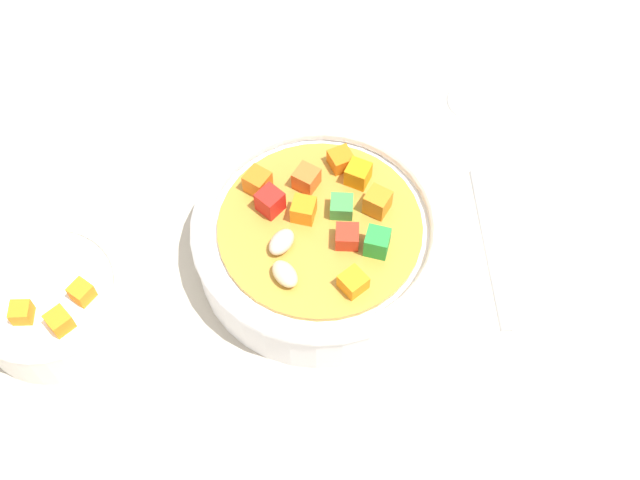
# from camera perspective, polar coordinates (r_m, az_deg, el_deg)

# --- Properties ---
(ground_plane) EXTENTS (1.40, 1.40, 0.02)m
(ground_plane) POSITION_cam_1_polar(r_m,az_deg,el_deg) (0.58, 0.00, -1.65)
(ground_plane) COLOR #BAB2A0
(soup_bowl_main) EXTENTS (0.18, 0.18, 0.06)m
(soup_bowl_main) POSITION_cam_1_polar(r_m,az_deg,el_deg) (0.55, 0.01, 0.21)
(soup_bowl_main) COLOR white
(soup_bowl_main) RESTS_ON ground_plane
(spoon) EXTENTS (0.18, 0.15, 0.01)m
(spoon) POSITION_cam_1_polar(r_m,az_deg,el_deg) (0.62, 11.19, 4.23)
(spoon) COLOR silver
(spoon) RESTS_ON ground_plane
(side_bowl_small) EXTENTS (0.11, 0.11, 0.05)m
(side_bowl_small) POSITION_cam_1_polar(r_m,az_deg,el_deg) (0.56, -18.58, -4.05)
(side_bowl_small) COLOR white
(side_bowl_small) RESTS_ON ground_plane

